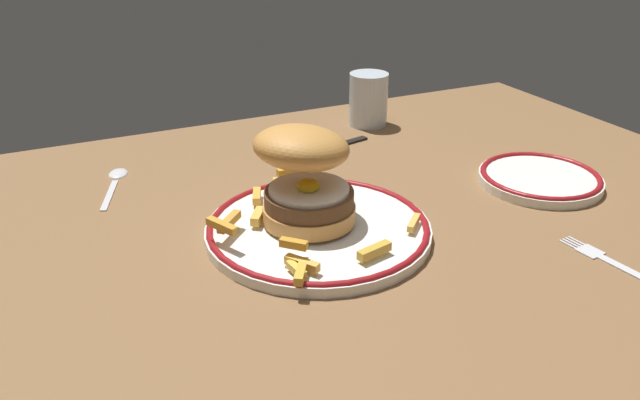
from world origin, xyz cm
name	(u,v)px	position (x,y,z in cm)	size (l,w,h in cm)	color
ground_plane	(341,244)	(0.00, 0.00, -2.00)	(116.39, 84.99, 4.00)	brown
dinner_plate	(320,230)	(-3.00, -0.48, 0.84)	(25.60, 25.60, 1.60)	white
burger	(305,173)	(-3.75, 1.90, 7.10)	(14.87, 14.62, 11.35)	#C88A44
fries_pile	(294,213)	(-5.19, 1.68, 2.40)	(23.26, 24.00, 2.81)	gold
water_glass	(368,102)	(20.82, 31.10, 3.81)	(6.42, 6.42, 8.67)	silver
side_plate	(542,179)	(29.77, -0.32, 0.83)	(16.12, 16.12, 1.60)	white
fork	(618,265)	(22.39, -19.49, 0.18)	(3.12, 14.46, 0.36)	silver
knife	(328,148)	(9.70, 23.55, 0.26)	(17.91, 5.24, 0.70)	black
spoon	(116,176)	(-21.25, 26.03, 0.36)	(5.76, 13.17, 0.90)	silver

